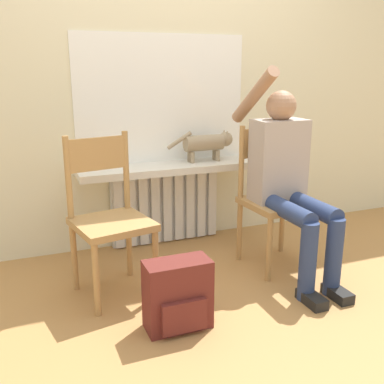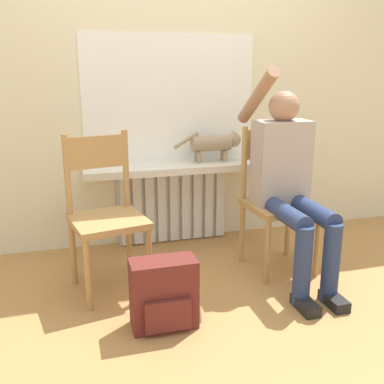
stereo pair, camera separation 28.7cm
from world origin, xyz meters
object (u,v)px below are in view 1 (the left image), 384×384
cat (208,143)px  backpack (178,296)px  chair_left (109,215)px  chair_right (274,196)px  person (288,175)px

cat → backpack: 1.39m
chair_left → cat: size_ratio=1.81×
chair_right → chair_left: bearing=176.5°
chair_left → backpack: (0.23, -0.52, -0.30)m
chair_left → person: bearing=-18.3°
chair_right → cat: size_ratio=1.81×
chair_left → chair_right: 1.11m
cat → backpack: (-0.64, -1.08, -0.59)m
person → backpack: (-0.88, -0.38, -0.47)m
chair_right → backpack: 1.06m
cat → backpack: cat is taller
chair_right → cat: bearing=109.7°
chair_left → cat: bearing=21.5°
cat → backpack: size_ratio=1.41×
person → cat: person is taller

